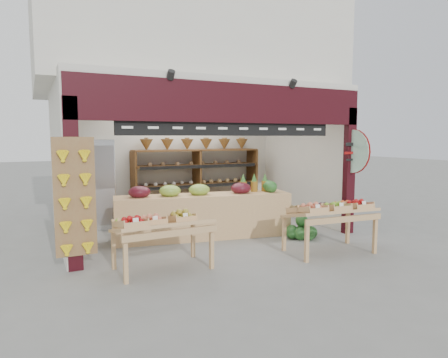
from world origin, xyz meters
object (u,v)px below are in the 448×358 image
refrigerator (96,184)px  display_table_left (155,224)px  back_shelving (197,169)px  watermelon_pile (301,231)px  cardboard_stack (157,221)px  display_table_right (330,210)px  mid_counter (203,214)px

refrigerator → display_table_left: (0.37, -3.36, -0.28)m
back_shelving → watermelon_pile: (1.08, -2.91, -1.09)m
refrigerator → cardboard_stack: bearing=-37.6°
back_shelving → refrigerator: bearing=-177.9°
display_table_right → watermelon_pile: (0.15, 1.00, -0.60)m
back_shelving → display_table_left: 4.09m
refrigerator → watermelon_pile: refrigerator is taller
display_table_left → display_table_right: size_ratio=0.95×
display_table_left → display_table_right: (3.04, -0.46, 0.05)m
display_table_left → watermelon_pile: (3.19, 0.55, -0.55)m
refrigerator → display_table_right: size_ratio=1.26×
refrigerator → display_table_right: (3.41, -3.82, -0.23)m
cardboard_stack → mid_counter: bearing=-50.2°
refrigerator → display_table_left: 3.40m
mid_counter → display_table_left: bearing=-134.2°
cardboard_stack → back_shelving: bearing=38.7°
back_shelving → refrigerator: size_ratio=1.64×
cardboard_stack → watermelon_pile: size_ratio=1.58×
display_table_left → display_table_right: bearing=-8.5°
display_table_left → display_table_right: display_table_right is taller
back_shelving → cardboard_stack: size_ratio=3.34×
display_table_right → watermelon_pile: 1.18m
display_table_left → watermelon_pile: bearing=9.7°
back_shelving → watermelon_pile: back_shelving is taller
display_table_right → watermelon_pile: display_table_right is taller
cardboard_stack → mid_counter: (0.72, -0.86, 0.25)m
refrigerator → display_table_right: 5.13m
cardboard_stack → display_table_left: (-0.72, -2.34, 0.48)m
back_shelving → mid_counter: (-0.67, -1.98, -0.77)m
back_shelving → display_table_left: (-2.11, -3.46, -0.54)m
display_table_left → watermelon_pile: display_table_left is taller
mid_counter → watermelon_pile: size_ratio=5.83×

